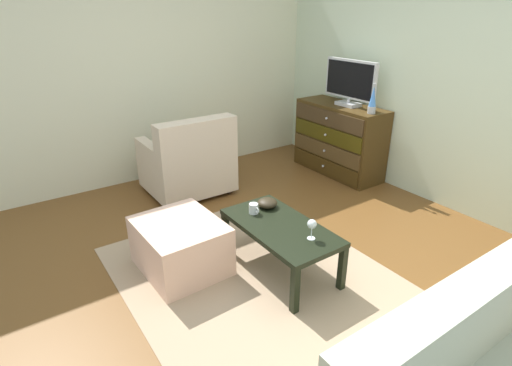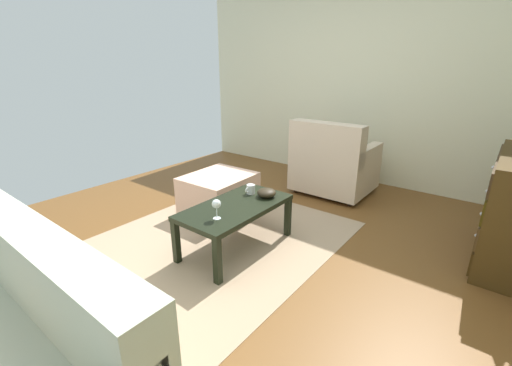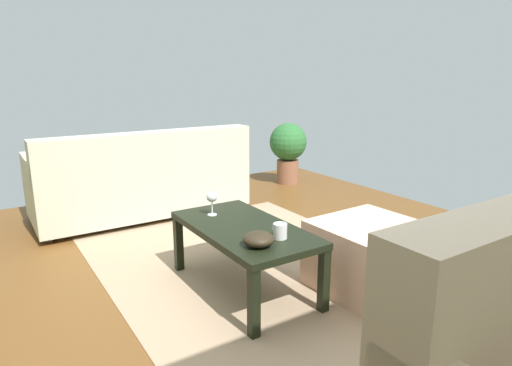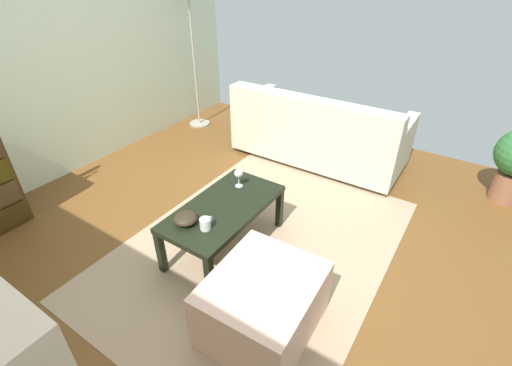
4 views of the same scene
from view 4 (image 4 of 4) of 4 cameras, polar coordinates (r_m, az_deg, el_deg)
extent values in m
cube|color=brown|center=(2.93, -4.99, -11.11)|extent=(5.41, 4.93, 0.05)
cube|color=beige|center=(4.00, -33.68, 17.95)|extent=(5.41, 0.12, 2.65)
cube|color=tan|center=(2.94, 0.53, -9.97)|extent=(2.60, 1.90, 0.01)
cube|color=black|center=(2.71, -15.02, -10.65)|extent=(0.05, 0.05, 0.37)
cube|color=black|center=(3.23, -3.20, -1.49)|extent=(0.05, 0.05, 0.37)
cube|color=black|center=(2.47, -7.47, -14.93)|extent=(0.05, 0.05, 0.37)
cube|color=black|center=(3.03, 3.80, -4.13)|extent=(0.05, 0.05, 0.37)
cube|color=black|center=(2.70, -5.21, -3.99)|extent=(0.99, 0.52, 0.04)
cylinder|color=silver|center=(2.91, -2.76, -0.45)|extent=(0.06, 0.06, 0.00)
cylinder|color=silver|center=(2.88, -2.79, 0.34)|extent=(0.01, 0.01, 0.09)
sphere|color=silver|center=(2.84, -2.83, 1.58)|extent=(0.07, 0.07, 0.07)
cylinder|color=silver|center=(2.47, -8.15, -6.52)|extent=(0.08, 0.08, 0.08)
torus|color=silver|center=(2.49, -7.41, -5.85)|extent=(0.05, 0.01, 0.05)
ellipsoid|color=#2C2416|center=(2.54, -11.25, -5.61)|extent=(0.17, 0.17, 0.08)
cylinder|color=#332319|center=(4.34, 22.03, 3.05)|extent=(0.05, 0.05, 0.05)
cylinder|color=#332319|center=(4.87, 2.34, 8.68)|extent=(0.05, 0.05, 0.05)
cylinder|color=#332319|center=(3.74, 19.44, -1.22)|extent=(0.05, 0.05, 0.05)
cylinder|color=#332319|center=(4.34, -2.42, 5.61)|extent=(0.05, 0.05, 0.05)
cube|color=beige|center=(4.15, 10.08, 6.96)|extent=(0.85, 1.87, 0.37)
cube|color=beige|center=(3.72, 8.52, 10.45)|extent=(0.20, 1.87, 0.39)
cube|color=beige|center=(3.82, 22.54, 7.28)|extent=(0.81, 0.12, 0.20)
cube|color=beige|center=(4.42, -0.13, 13.07)|extent=(0.81, 0.12, 0.20)
cylinder|color=tan|center=(4.36, 9.24, 12.10)|extent=(0.16, 0.40, 0.16)
cylinder|color=#332319|center=(2.67, -34.70, -22.82)|extent=(0.05, 0.05, 0.05)
cube|color=beige|center=(2.28, 1.13, -18.88)|extent=(0.72, 0.62, 0.41)
cylinder|color=#A59E8C|center=(5.14, -9.02, 9.46)|extent=(0.28, 0.28, 0.02)
cylinder|color=#A59E8C|center=(4.88, -9.89, 18.47)|extent=(0.02, 0.02, 1.64)
cylinder|color=brown|center=(4.14, 35.30, -0.51)|extent=(0.26, 0.26, 0.28)
camera|label=1|loc=(3.84, 42.82, 24.80)|focal=28.37mm
camera|label=2|loc=(4.76, -8.36, 26.47)|focal=23.32mm
camera|label=3|loc=(2.79, -62.02, 0.02)|focal=30.76mm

